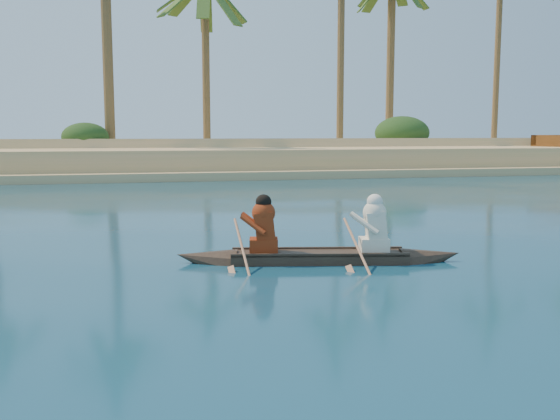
{
  "coord_description": "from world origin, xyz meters",
  "views": [
    {
      "loc": [
        5.09,
        -4.69,
        2.11
      ],
      "look_at": [
        7.53,
        5.63,
        0.78
      ],
      "focal_mm": 40.0,
      "sensor_mm": 36.0,
      "label": 1
    }
  ],
  "objects": [
    {
      "name": "sandy_embankment",
      "position": [
        0.0,
        46.89,
        0.53
      ],
      "size": [
        150.0,
        51.0,
        1.5
      ],
      "color": "#DAAC7B",
      "rests_on": "ground"
    },
    {
      "name": "palm_grove",
      "position": [
        0.0,
        35.0,
        8.0
      ],
      "size": [
        110.0,
        14.0,
        16.0
      ],
      "primitive_type": null,
      "color": "#2D4F1C",
      "rests_on": "ground"
    },
    {
      "name": "shrub_cluster",
      "position": [
        0.0,
        31.5,
        1.2
      ],
      "size": [
        100.0,
        6.0,
        2.4
      ],
      "primitive_type": null,
      "color": "#1C3814",
      "rests_on": "ground"
    },
    {
      "name": "canoe",
      "position": [
        8.0,
        4.88,
        0.25
      ],
      "size": [
        4.67,
        1.53,
        1.28
      ],
      "rotation": [
        0.0,
        0.0,
        -0.2
      ],
      "color": "#3B2D20",
      "rests_on": "ground"
    }
  ]
}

